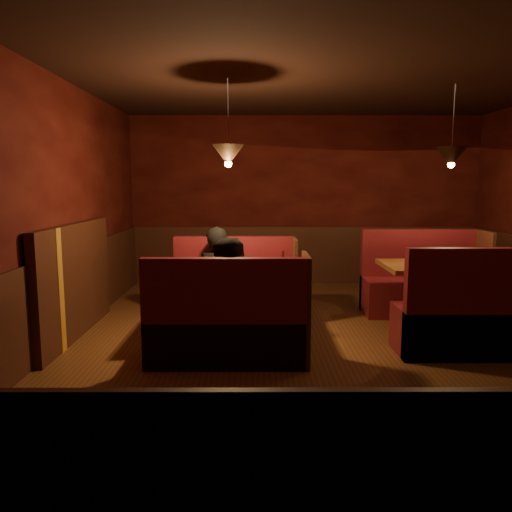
{
  "coord_description": "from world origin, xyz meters",
  "views": [
    {
      "loc": [
        -0.87,
        -5.2,
        1.74
      ],
      "look_at": [
        -0.85,
        0.28,
        0.95
      ],
      "focal_mm": 35.0,
      "sensor_mm": 36.0,
      "label": 1
    }
  ],
  "objects_px": {
    "second_bench_far": "(422,287)",
    "diner_a": "(217,261)",
    "second_bench_near": "(478,321)",
    "diner_b": "(233,283)",
    "main_bench_far": "(235,294)",
    "main_table": "(230,288)",
    "second_table": "(445,282)",
    "main_bench_near": "(228,330)"
  },
  "relations": [
    {
      "from": "second_bench_far",
      "to": "diner_a",
      "type": "relative_size",
      "value": 1.01
    },
    {
      "from": "second_bench_near",
      "to": "diner_b",
      "type": "relative_size",
      "value": 1.01
    },
    {
      "from": "main_bench_far",
      "to": "main_table",
      "type": "bearing_deg",
      "value": -91.22
    },
    {
      "from": "second_bench_far",
      "to": "diner_a",
      "type": "bearing_deg",
      "value": -170.15
    },
    {
      "from": "diner_a",
      "to": "diner_b",
      "type": "height_order",
      "value": "diner_b"
    },
    {
      "from": "main_bench_far",
      "to": "second_bench_far",
      "type": "distance_m",
      "value": 2.55
    },
    {
      "from": "second_table",
      "to": "diner_a",
      "type": "distance_m",
      "value": 2.75
    },
    {
      "from": "diner_a",
      "to": "main_bench_far",
      "type": "bearing_deg",
      "value": -138.68
    },
    {
      "from": "second_bench_far",
      "to": "main_table",
      "type": "bearing_deg",
      "value": -155.76
    },
    {
      "from": "main_table",
      "to": "main_bench_near",
      "type": "height_order",
      "value": "main_bench_near"
    },
    {
      "from": "second_table",
      "to": "second_bench_near",
      "type": "relative_size",
      "value": 0.9
    },
    {
      "from": "main_table",
      "to": "second_bench_far",
      "type": "xyz_separation_m",
      "value": [
        2.54,
        1.15,
        -0.23
      ]
    },
    {
      "from": "second_bench_far",
      "to": "diner_b",
      "type": "height_order",
      "value": "diner_b"
    },
    {
      "from": "second_table",
      "to": "diner_b",
      "type": "bearing_deg",
      "value": -158.0
    },
    {
      "from": "second_table",
      "to": "main_table",
      "type": "bearing_deg",
      "value": -173.44
    },
    {
      "from": "second_table",
      "to": "second_bench_near",
      "type": "xyz_separation_m",
      "value": [
        0.03,
        -0.86,
        -0.24
      ]
    },
    {
      "from": "second_bench_near",
      "to": "diner_b",
      "type": "height_order",
      "value": "diner_b"
    },
    {
      "from": "second_table",
      "to": "main_bench_far",
      "type": "bearing_deg",
      "value": 168.21
    },
    {
      "from": "main_bench_near",
      "to": "second_bench_far",
      "type": "xyz_separation_m",
      "value": [
        2.53,
        1.96,
        0.02
      ]
    },
    {
      "from": "main_table",
      "to": "main_bench_far",
      "type": "bearing_deg",
      "value": 88.78
    },
    {
      "from": "main_table",
      "to": "main_bench_far",
      "type": "relative_size",
      "value": 0.91
    },
    {
      "from": "second_bench_far",
      "to": "second_bench_near",
      "type": "distance_m",
      "value": 1.71
    },
    {
      "from": "main_bench_near",
      "to": "second_table",
      "type": "distance_m",
      "value": 2.74
    },
    {
      "from": "second_table",
      "to": "diner_b",
      "type": "relative_size",
      "value": 0.91
    },
    {
      "from": "main_bench_near",
      "to": "second_table",
      "type": "height_order",
      "value": "main_bench_near"
    },
    {
      "from": "main_bench_near",
      "to": "diner_b",
      "type": "height_order",
      "value": "diner_b"
    },
    {
      "from": "second_bench_near",
      "to": "diner_a",
      "type": "relative_size",
      "value": 1.01
    },
    {
      "from": "diner_b",
      "to": "second_bench_far",
      "type": "bearing_deg",
      "value": 39.64
    },
    {
      "from": "second_bench_near",
      "to": "second_bench_far",
      "type": "bearing_deg",
      "value": 90.0
    },
    {
      "from": "second_bench_near",
      "to": "diner_b",
      "type": "distance_m",
      "value": 2.53
    },
    {
      "from": "main_bench_far",
      "to": "second_bench_near",
      "type": "bearing_deg",
      "value": -28.6
    },
    {
      "from": "second_table",
      "to": "diner_a",
      "type": "xyz_separation_m",
      "value": [
        -2.71,
        0.38,
        0.19
      ]
    },
    {
      "from": "second_bench_far",
      "to": "diner_b",
      "type": "relative_size",
      "value": 1.01
    },
    {
      "from": "main_bench_near",
      "to": "second_bench_far",
      "type": "relative_size",
      "value": 0.99
    },
    {
      "from": "diner_a",
      "to": "diner_b",
      "type": "relative_size",
      "value": 1.0
    },
    {
      "from": "main_bench_far",
      "to": "diner_a",
      "type": "height_order",
      "value": "diner_a"
    },
    {
      "from": "main_bench_near",
      "to": "diner_a",
      "type": "relative_size",
      "value": 1.0
    },
    {
      "from": "main_table",
      "to": "main_bench_far",
      "type": "xyz_separation_m",
      "value": [
        0.02,
        0.81,
        -0.25
      ]
    },
    {
      "from": "main_table",
      "to": "second_table",
      "type": "height_order",
      "value": "main_table"
    },
    {
      "from": "main_table",
      "to": "second_bench_far",
      "type": "relative_size",
      "value": 0.9
    },
    {
      "from": "main_bench_far",
      "to": "diner_b",
      "type": "height_order",
      "value": "diner_b"
    },
    {
      "from": "main_bench_near",
      "to": "second_bench_near",
      "type": "relative_size",
      "value": 0.99
    }
  ]
}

